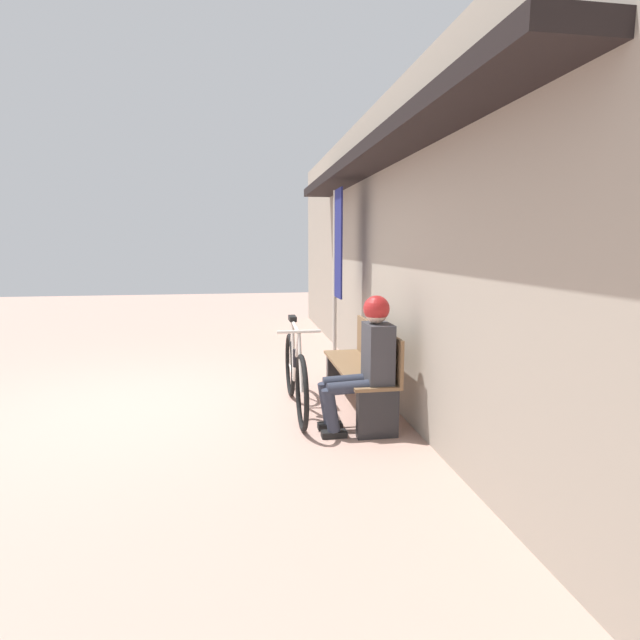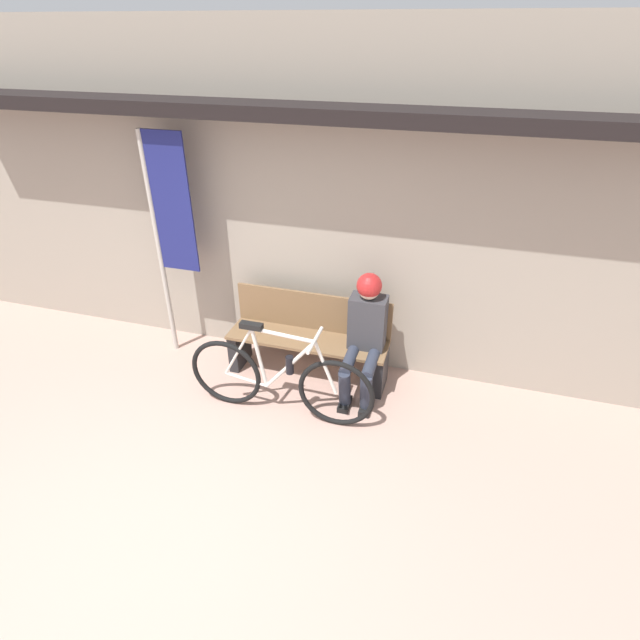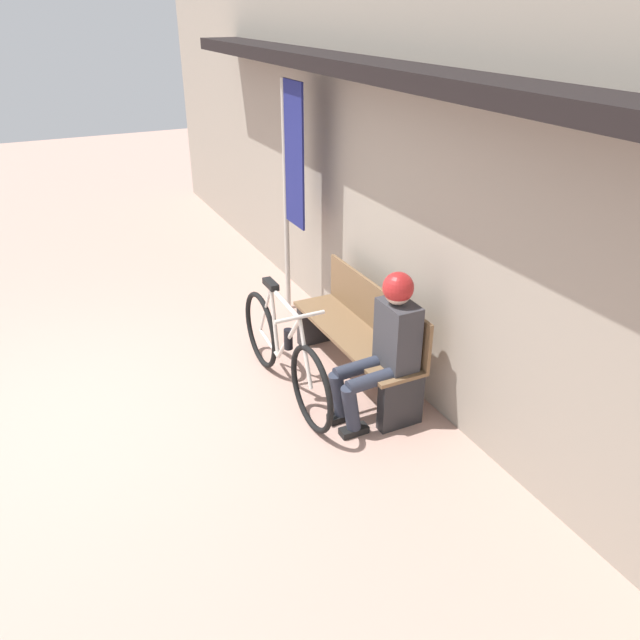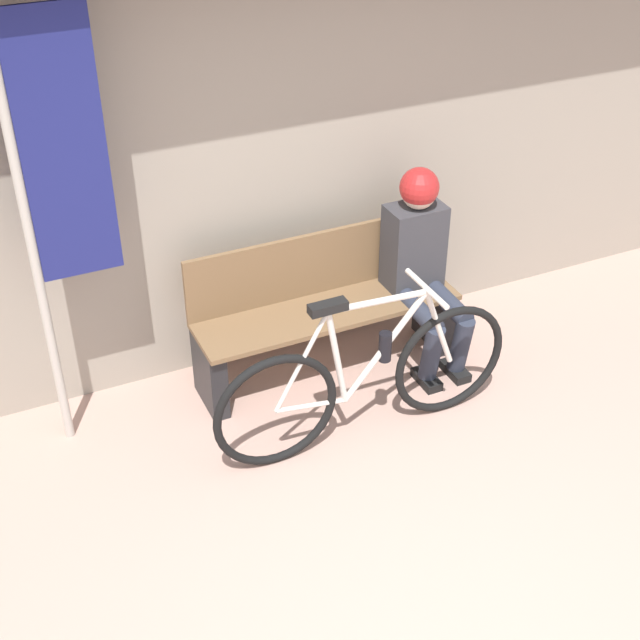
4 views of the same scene
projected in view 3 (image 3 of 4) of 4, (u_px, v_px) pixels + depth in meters
The scene contains 6 objects.
ground_plane at pixel (108, 412), 4.99m from camera, with size 24.00×24.00×0.00m, color tan.
storefront_wall at pixel (378, 173), 5.18m from camera, with size 12.00×0.56×3.20m.
park_bench_near at pixel (360, 337), 5.27m from camera, with size 1.59×0.42×0.85m.
bicycle at pixel (284, 353), 5.07m from camera, with size 1.74×0.40×0.93m.
person_seated at pixel (386, 339), 4.63m from camera, with size 0.34×0.63×1.22m.
banner_pole at pixel (291, 173), 5.91m from camera, with size 0.45×0.05×2.32m.
Camera 3 is at (4.43, -0.27, 2.93)m, focal length 35.00 mm.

